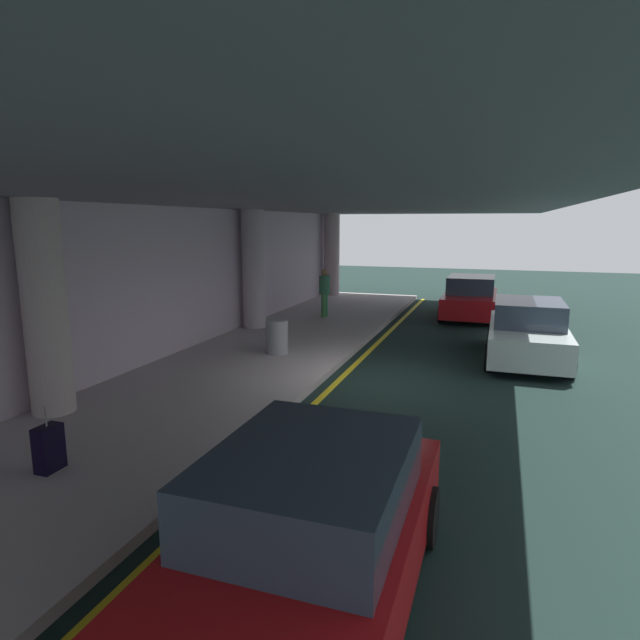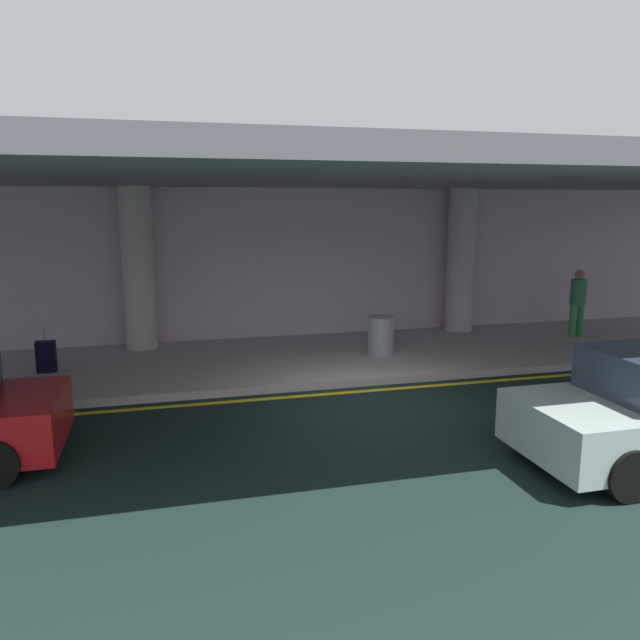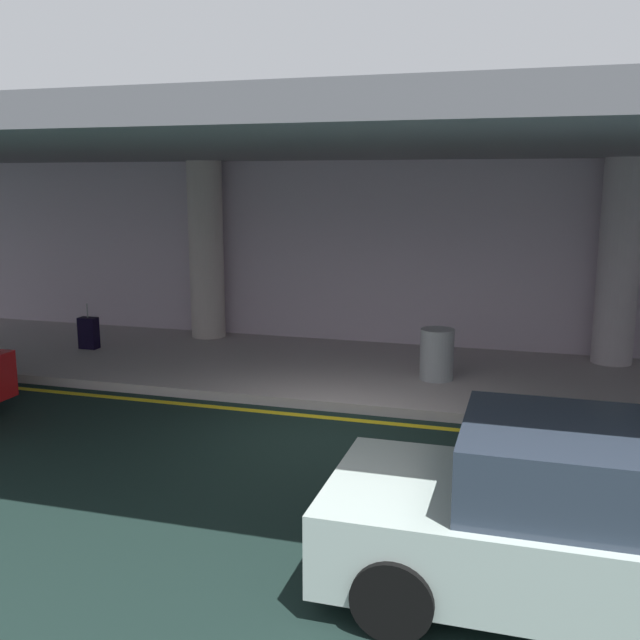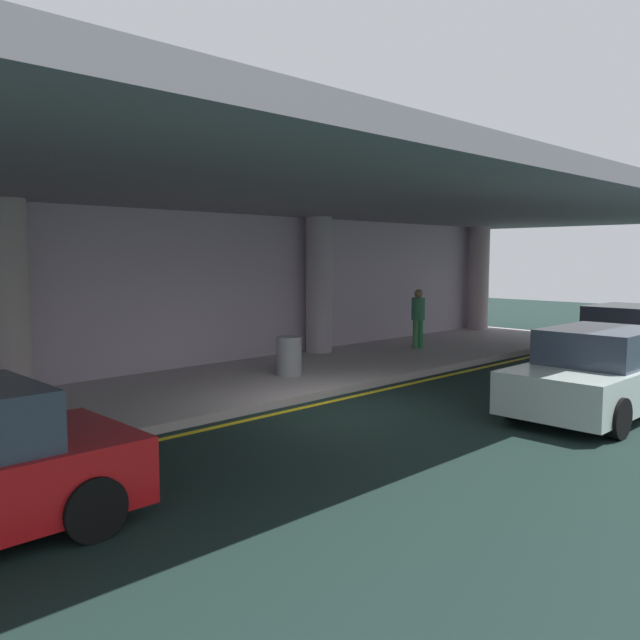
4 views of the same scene
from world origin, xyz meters
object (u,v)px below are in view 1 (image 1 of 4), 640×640
(car_red, at_px, (308,537))
(traveler_with_luggage, at_px, (324,290))
(support_column_left_mid, at_px, (254,269))
(support_column_far_left, at_px, (45,308))
(car_silver, at_px, (527,332))
(car_red_no2, at_px, (470,298))
(trash_bin_steel, at_px, (277,337))
(suitcase_upright_primary, at_px, (49,448))
(support_column_center, at_px, (332,255))

(car_red, height_order, traveler_with_luggage, traveler_with_luggage)
(support_column_left_mid, distance_m, traveler_with_luggage, 3.00)
(support_column_far_left, height_order, car_silver, support_column_far_left)
(support_column_far_left, bearing_deg, support_column_left_mid, 0.00)
(car_red_no2, distance_m, traveler_with_luggage, 5.38)
(support_column_left_mid, xyz_separation_m, car_red_no2, (4.87, -6.29, -1.26))
(trash_bin_steel, bearing_deg, support_column_left_mid, 34.91)
(support_column_left_mid, distance_m, suitcase_upright_primary, 10.03)
(support_column_left_mid, height_order, car_silver, support_column_left_mid)
(suitcase_upright_primary, bearing_deg, support_column_left_mid, 22.57)
(support_column_far_left, relative_size, trash_bin_steel, 4.29)
(trash_bin_steel, bearing_deg, suitcase_upright_primary, 177.41)
(support_column_center, height_order, car_silver, support_column_center)
(support_column_far_left, relative_size, car_red_no2, 0.89)
(support_column_far_left, distance_m, suitcase_upright_primary, 2.89)
(support_column_center, xyz_separation_m, car_red, (-18.89, -5.80, -1.26))
(traveler_with_luggage, distance_m, suitcase_upright_primary, 12.23)
(support_column_left_mid, relative_size, trash_bin_steel, 4.29)
(support_column_center, distance_m, trash_bin_steel, 11.18)
(car_silver, xyz_separation_m, suitcase_upright_primary, (-8.79, 6.27, -0.25))
(traveler_with_luggage, xyz_separation_m, trash_bin_steel, (-5.35, -0.52, -0.54))
(car_red, height_order, suitcase_upright_primary, car_red)
(car_red, relative_size, suitcase_upright_primary, 4.56)
(car_silver, relative_size, trash_bin_steel, 4.82)
(car_red_no2, relative_size, suitcase_upright_primary, 4.56)
(car_red, xyz_separation_m, car_red_no2, (15.76, -0.49, 0.00))
(traveler_with_luggage, bearing_deg, support_column_center, 7.50)
(support_column_far_left, xyz_separation_m, suitcase_upright_primary, (-1.77, -1.72, -1.51))
(car_silver, distance_m, trash_bin_steel, 6.26)
(car_red, height_order, trash_bin_steel, car_red)
(support_column_center, xyz_separation_m, suitcase_upright_primary, (-17.77, -1.72, -1.51))
(car_red, xyz_separation_m, suitcase_upright_primary, (1.13, 4.08, -0.25))
(support_column_far_left, xyz_separation_m, traveler_with_luggage, (10.44, -1.51, -0.86))
(car_red, bearing_deg, car_red_no2, 1.62)
(support_column_left_mid, height_order, traveler_with_luggage, support_column_left_mid)
(support_column_far_left, relative_size, support_column_center, 1.00)
(support_column_center, bearing_deg, car_silver, -138.33)
(car_red_no2, distance_m, trash_bin_steel, 8.87)
(support_column_center, distance_m, suitcase_upright_primary, 17.91)
(car_silver, distance_m, car_red_no2, 6.08)
(car_red, distance_m, traveler_with_luggage, 14.01)
(car_red, xyz_separation_m, trash_bin_steel, (7.98, 3.77, -0.14))
(car_red, xyz_separation_m, car_silver, (9.92, -2.19, 0.00))
(car_silver, xyz_separation_m, trash_bin_steel, (-1.94, 5.96, -0.14))
(car_red_no2, bearing_deg, support_column_far_left, 152.38)
(support_column_left_mid, height_order, suitcase_upright_primary, support_column_left_mid)
(support_column_far_left, xyz_separation_m, car_red_no2, (12.87, -6.29, -1.26))
(support_column_left_mid, distance_m, car_red, 12.40)
(support_column_left_mid, relative_size, support_column_center, 1.00)
(car_silver, height_order, trash_bin_steel, car_silver)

